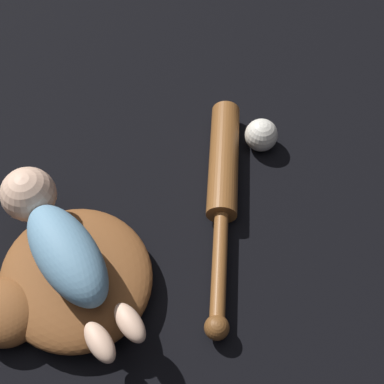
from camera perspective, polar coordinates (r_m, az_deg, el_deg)
ground_plane at (r=1.05m, az=-11.45°, el=-8.99°), size 6.00×6.00×0.00m
baseball_glove at (r=1.01m, az=-13.39°, el=-9.34°), size 0.36×0.38×0.08m
baby_figure at (r=0.96m, az=-14.12°, el=-5.01°), size 0.39×0.22×0.10m
baseball_bat at (r=1.11m, az=3.31°, el=1.11°), size 0.52×0.21×0.06m
baseball at (r=1.19m, az=7.40°, el=6.04°), size 0.07×0.07×0.07m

